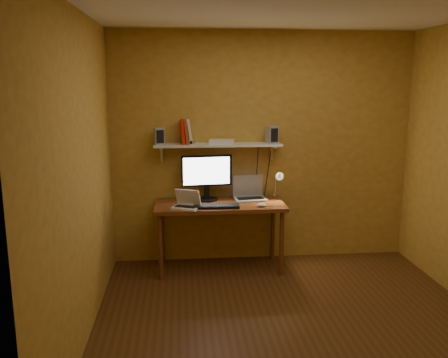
{
  "coord_description": "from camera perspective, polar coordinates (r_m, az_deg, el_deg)",
  "views": [
    {
      "loc": [
        -0.93,
        -3.67,
        2.04
      ],
      "look_at": [
        -0.48,
        1.18,
        1.04
      ],
      "focal_mm": 38.0,
      "sensor_mm": 36.0,
      "label": 1
    }
  ],
  "objects": [
    {
      "name": "speaker_left",
      "position": [
        5.18,
        -7.82,
        5.13
      ],
      "size": [
        0.12,
        0.12,
        0.18
      ],
      "primitive_type": "cube",
      "rotation": [
        0.0,
        0.0,
        0.26
      ],
      "color": "#909398",
      "rests_on": "wall_shelf"
    },
    {
      "name": "mouse",
      "position": [
        5.01,
        4.52,
        -3.13
      ],
      "size": [
        0.11,
        0.07,
        0.04
      ],
      "primitive_type": "ellipsoid",
      "rotation": [
        0.0,
        0.0,
        -0.03
      ],
      "color": "white",
      "rests_on": "desk"
    },
    {
      "name": "wall_shelf",
      "position": [
        5.21,
        -0.72,
        4.1
      ],
      "size": [
        1.4,
        0.25,
        0.21
      ],
      "color": "silver",
      "rests_on": "room"
    },
    {
      "name": "router",
      "position": [
        5.21,
        -0.27,
        4.52
      ],
      "size": [
        0.29,
        0.22,
        0.04
      ],
      "primitive_type": "cube",
      "rotation": [
        0.0,
        0.0,
        -0.18
      ],
      "color": "white",
      "rests_on": "wall_shelf"
    },
    {
      "name": "speaker_right",
      "position": [
        5.26,
        5.79,
        5.33
      ],
      "size": [
        0.13,
        0.13,
        0.19
      ],
      "primitive_type": "cube",
      "rotation": [
        0.0,
        0.0,
        0.32
      ],
      "color": "#909398",
      "rests_on": "wall_shelf"
    },
    {
      "name": "monitor",
      "position": [
        5.22,
        -2.09,
        0.47
      ],
      "size": [
        0.56,
        0.26,
        0.5
      ],
      "rotation": [
        0.0,
        0.0,
        0.11
      ],
      "color": "black",
      "rests_on": "desk"
    },
    {
      "name": "netbook",
      "position": [
        4.96,
        -4.49,
        -2.87
      ],
      "size": [
        0.32,
        0.28,
        0.2
      ],
      "rotation": [
        0.0,
        0.0,
        -0.41
      ],
      "color": "white",
      "rests_on": "desk"
    },
    {
      "name": "room",
      "position": [
        3.86,
        8.72,
        0.41
      ],
      "size": [
        3.44,
        3.24,
        2.64
      ],
      "color": "#512F14",
      "rests_on": "ground"
    },
    {
      "name": "shelf_camera",
      "position": [
        5.13,
        -4.01,
        4.43
      ],
      "size": [
        0.09,
        0.05,
        0.05
      ],
      "color": "silver",
      "rests_on": "wall_shelf"
    },
    {
      "name": "books",
      "position": [
        5.19,
        -4.57,
        5.67
      ],
      "size": [
        0.14,
        0.18,
        0.27
      ],
      "color": "red",
      "rests_on": "wall_shelf"
    },
    {
      "name": "desk_lamp",
      "position": [
        5.3,
        6.48,
        -0.23
      ],
      "size": [
        0.09,
        0.23,
        0.38
      ],
      "color": "silver",
      "rests_on": "desk"
    },
    {
      "name": "laptop",
      "position": [
        5.31,
        3.05,
        -1.69
      ],
      "size": [
        0.37,
        0.29,
        0.26
      ],
      "rotation": [
        0.0,
        0.0,
        0.12
      ],
      "color": "#909398",
      "rests_on": "desk"
    },
    {
      "name": "desk",
      "position": [
        5.16,
        -0.53,
        -3.86
      ],
      "size": [
        1.4,
        0.6,
        0.75
      ],
      "color": "brown",
      "rests_on": "ground"
    },
    {
      "name": "keyboard",
      "position": [
        4.97,
        -0.93,
        -3.29
      ],
      "size": [
        0.48,
        0.17,
        0.03
      ],
      "primitive_type": "cube",
      "rotation": [
        0.0,
        0.0,
        -0.03
      ],
      "color": "black",
      "rests_on": "desk"
    }
  ]
}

